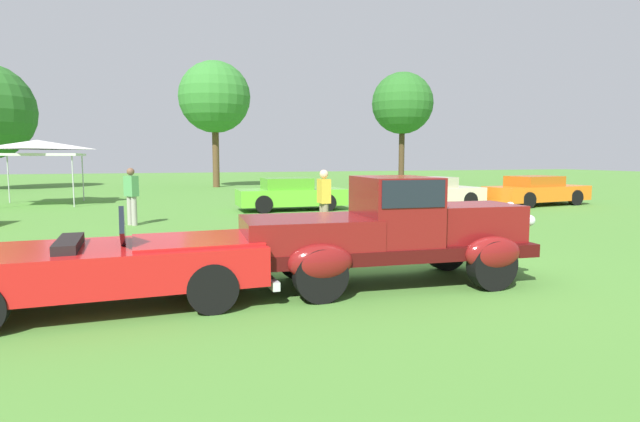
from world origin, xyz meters
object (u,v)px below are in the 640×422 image
show_car_cream (431,193)px  canopy_tent_left_field (37,147)px  show_car_orange (537,191)px  spectator_between_cars (324,201)px  feature_pickup_truck (389,230)px  show_car_lime (290,194)px  neighbor_convertible (113,264)px  spectator_near_truck (131,194)px

show_car_cream → canopy_tent_left_field: 16.29m
show_car_orange → spectator_between_cars: size_ratio=2.83×
feature_pickup_truck → canopy_tent_left_field: size_ratio=1.40×
show_car_lime → spectator_between_cars: spectator_between_cars is taller
feature_pickup_truck → show_car_cream: feature_pickup_truck is taller
show_car_lime → canopy_tent_left_field: bearing=150.6°
show_car_orange → spectator_between_cars: (-11.13, -5.41, 0.31)m
show_car_cream → spectator_between_cars: 8.51m
neighbor_convertible → spectator_between_cars: bearing=46.7°
show_car_cream → canopy_tent_left_field: size_ratio=1.31×
show_car_lime → canopy_tent_left_field: canopy_tent_left_field is taller
show_car_lime → show_car_orange: (10.29, -1.20, 0.00)m
show_car_cream → spectator_between_cars: spectator_between_cars is taller
feature_pickup_truck → spectator_near_truck: feature_pickup_truck is taller
show_car_cream → spectator_near_truck: spectator_near_truck is taller
feature_pickup_truck → show_car_cream: 12.58m
show_car_lime → spectator_near_truck: bearing=-153.4°
feature_pickup_truck → spectator_near_truck: bearing=115.5°
spectator_near_truck → canopy_tent_left_field: canopy_tent_left_field is taller
show_car_cream → show_car_orange: (4.82, -0.28, 0.00)m
spectator_between_cars → canopy_tent_left_field: (-8.62, 11.95, 1.51)m
feature_pickup_truck → show_car_lime: feature_pickup_truck is taller
show_car_lime → spectator_between_cars: (-0.84, -6.61, 0.31)m
neighbor_convertible → canopy_tent_left_field: size_ratio=1.31×
show_car_lime → show_car_cream: (5.47, -0.92, 0.00)m
neighbor_convertible → spectator_near_truck: (-0.11, 8.70, 0.33)m
show_car_cream → show_car_orange: size_ratio=0.91×
show_car_orange → spectator_between_cars: spectator_between_cars is taller
feature_pickup_truck → canopy_tent_left_field: (-8.10, 16.81, 1.56)m
feature_pickup_truck → canopy_tent_left_field: 18.72m
show_car_orange → canopy_tent_left_field: size_ratio=1.44×
neighbor_convertible → show_car_orange: size_ratio=0.91×
show_car_lime → show_car_orange: same height
neighbor_convertible → canopy_tent_left_field: canopy_tent_left_field is taller
show_car_cream → show_car_orange: bearing=-3.3°
show_car_orange → spectator_near_truck: spectator_near_truck is taller
show_car_cream → spectator_between_cars: size_ratio=2.57×
show_car_cream → spectator_between_cars: bearing=-138.0°
spectator_near_truck → neighbor_convertible: bearing=-89.3°
spectator_between_cars → neighbor_convertible: bearing=-133.3°
show_car_cream → spectator_near_truck: size_ratio=2.57×
neighbor_convertible → spectator_near_truck: bearing=90.7°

